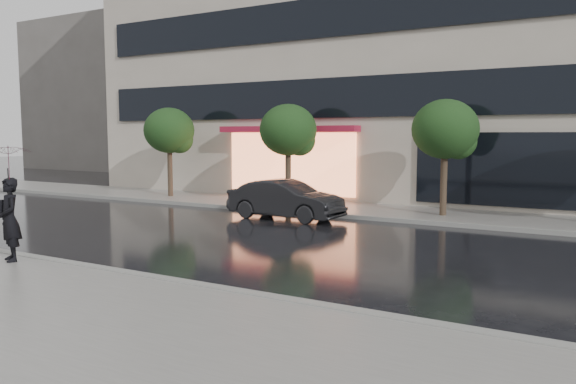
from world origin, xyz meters
The scene contains 12 objects.
ground centered at (0.00, 0.00, 0.00)m, with size 120.00×120.00×0.00m, color black.
sidewalk_near centered at (0.00, -3.25, 0.06)m, with size 60.00×4.50×0.12m, color slate.
sidewalk_far centered at (0.00, 10.25, 0.06)m, with size 60.00×3.50×0.12m, color slate.
curb_near centered at (0.00, -1.00, 0.07)m, with size 60.00×0.25×0.14m, color gray.
curb_far centered at (0.00, 8.50, 0.07)m, with size 60.00×0.25×0.14m, color gray.
office_building centered at (0.00, 17.97, 9.00)m, with size 30.00×12.76×18.00m.
bg_building_left centered at (-28.00, 26.00, 6.00)m, with size 14.00×10.00×12.00m, color #59544F.
tree_far_west centered at (-8.94, 10.03, 2.92)m, with size 2.20×2.20×3.99m.
tree_mid_west centered at (-2.94, 10.03, 2.92)m, with size 2.20×2.20×3.99m.
tree_mid_east centered at (3.06, 10.03, 2.92)m, with size 2.20×2.20×3.99m.
parked_car centered at (-1.56, 7.31, 0.65)m, with size 1.38×3.97×1.31m, color black.
pedestrian_with_umbrella centered at (-3.22, -1.51, 1.73)m, with size 1.26×1.27×2.49m.
Camera 1 is at (7.77, -8.80, 2.81)m, focal length 35.00 mm.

